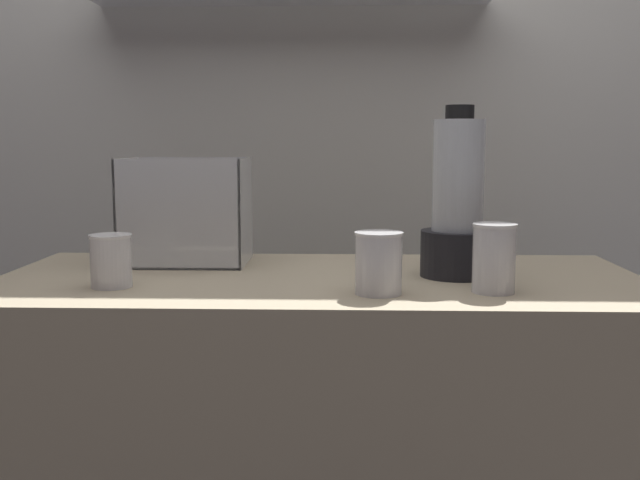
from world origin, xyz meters
TOP-DOWN VIEW (x-y plane):
  - counter at (0.00, 0.00)m, footprint 1.40×0.64m
  - back_wall_unit at (-0.01, 0.77)m, footprint 2.60×0.24m
  - carrot_display_bin at (-0.33, 0.17)m, footprint 0.29×0.21m
  - blender_pitcher at (0.30, 0.01)m, footprint 0.16×0.16m
  - juice_cup_beet_far_left at (-0.42, -0.13)m, footprint 0.08×0.08m
  - juice_cup_pomegranate_left at (0.12, -0.18)m, footprint 0.09×0.09m
  - juice_cup_pomegranate_middle at (0.34, -0.16)m, footprint 0.09×0.09m

SIDE VIEW (x-z plane):
  - counter at x=0.00m, z-range 0.00..0.90m
  - juice_cup_beet_far_left at x=-0.42m, z-range 0.89..1.00m
  - juice_cup_pomegranate_left at x=0.12m, z-range 0.89..1.01m
  - juice_cup_pomegranate_middle at x=0.34m, z-range 0.89..1.03m
  - carrot_display_bin at x=-0.33m, z-range 0.85..1.10m
  - blender_pitcher at x=0.30m, z-range 0.86..1.23m
  - back_wall_unit at x=-0.01m, z-range 0.01..2.51m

